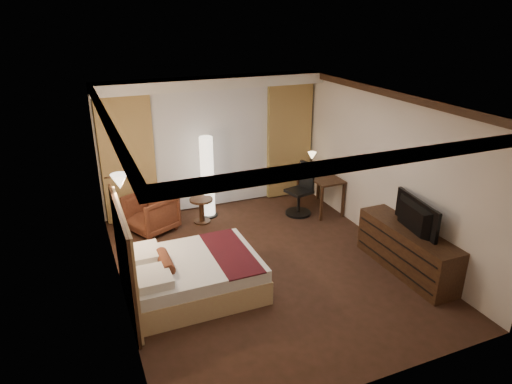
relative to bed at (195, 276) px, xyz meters
name	(u,v)px	position (x,y,z in m)	size (l,w,h in m)	color
floor	(265,265)	(1.26, 0.27, -0.27)	(4.50, 5.50, 0.01)	#322013
ceiling	(267,100)	(1.26, 0.27, 2.43)	(4.50, 5.50, 0.01)	white
back_wall	(211,143)	(1.26, 3.02, 1.08)	(4.50, 0.02, 2.70)	silver
left_wall	(114,213)	(-0.99, 0.27, 1.08)	(0.02, 5.50, 2.70)	silver
right_wall	(387,170)	(3.51, 0.27, 1.08)	(0.02, 5.50, 2.70)	silver
crown_molding	(267,105)	(1.26, 0.27, 2.37)	(4.50, 5.50, 0.12)	black
soffit	(213,83)	(1.26, 2.77, 2.33)	(4.50, 0.50, 0.20)	white
curtain_sheer	(213,149)	(1.26, 2.94, 0.98)	(2.48, 0.04, 2.45)	silver
curtain_left_drape	(128,160)	(-0.44, 2.88, 0.98)	(1.00, 0.14, 2.45)	tan
curtain_right_drape	(289,141)	(2.96, 2.88, 0.98)	(1.00, 0.14, 2.45)	tan
wall_sconce	(119,181)	(-0.83, 0.73, 1.35)	(0.24, 0.24, 0.24)	white
bed	(195,276)	(0.00, 0.00, 0.00)	(1.86, 1.45, 0.55)	white
headboard	(125,260)	(-0.94, 0.00, 0.48)	(0.12, 1.75, 1.50)	tan
armchair	(151,211)	(-0.20, 2.26, 0.13)	(0.77, 0.72, 0.80)	#4F2817
side_table	(202,210)	(0.77, 2.25, -0.02)	(0.45, 0.45, 0.50)	black
floor_lamp	(207,177)	(0.98, 2.49, 0.56)	(0.35, 0.35, 1.66)	white
desk	(320,192)	(3.21, 1.91, 0.10)	(0.55, 1.09, 0.75)	black
desk_lamp	(312,162)	(3.21, 2.30, 0.65)	(0.18, 0.18, 0.34)	#FFD899
office_chair	(299,189)	(2.69, 1.86, 0.27)	(0.52, 0.52, 1.08)	black
dresser	(407,250)	(3.26, -0.72, 0.10)	(0.50, 1.90, 0.74)	black
television	(411,211)	(3.23, -0.72, 0.78)	(1.09, 0.63, 0.14)	black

